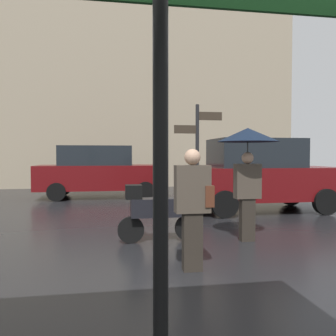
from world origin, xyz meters
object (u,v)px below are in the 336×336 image
(pedestrian_with_umbrella, at_px, (248,149))
(parked_car_left, at_px, (100,171))
(parked_car_right, at_px, (260,175))
(street_signpost, at_px, (198,151))
(parked_scooter, at_px, (157,210))
(pedestrian_with_bag, at_px, (193,202))

(pedestrian_with_umbrella, bearing_deg, parked_car_left, 78.73)
(pedestrian_with_umbrella, xyz_separation_m, parked_car_left, (-2.72, 7.00, -0.69))
(parked_car_right, bearing_deg, street_signpost, -154.56)
(parked_scooter, distance_m, parked_car_right, 4.39)
(pedestrian_with_umbrella, height_order, street_signpost, street_signpost)
(pedestrian_with_umbrella, relative_size, parked_scooter, 1.36)
(parked_scooter, bearing_deg, pedestrian_with_bag, -103.37)
(pedestrian_with_bag, height_order, parked_car_right, parked_car_right)
(pedestrian_with_bag, height_order, parked_scooter, pedestrian_with_bag)
(pedestrian_with_umbrella, relative_size, parked_car_right, 0.48)
(pedestrian_with_bag, xyz_separation_m, parked_car_left, (-1.39, 8.41, 0.03))
(pedestrian_with_bag, distance_m, street_signpost, 3.30)
(pedestrian_with_umbrella, height_order, pedestrian_with_bag, pedestrian_with_umbrella)
(street_signpost, bearing_deg, parked_car_left, 112.92)
(parked_scooter, height_order, parked_car_left, parked_car_left)
(parked_scooter, bearing_deg, parked_car_left, 76.50)
(parked_car_right, bearing_deg, parked_scooter, -146.22)
(pedestrian_with_umbrella, height_order, parked_car_right, pedestrian_with_umbrella)
(pedestrian_with_bag, distance_m, parked_scooter, 1.65)
(parked_scooter, height_order, street_signpost, street_signpost)
(pedestrian_with_umbrella, distance_m, parked_car_right, 3.58)
(pedestrian_with_umbrella, relative_size, street_signpost, 0.76)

